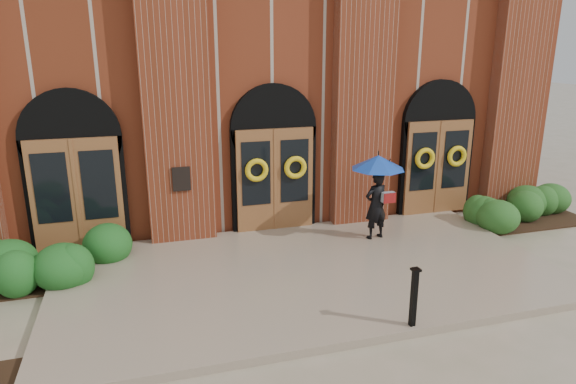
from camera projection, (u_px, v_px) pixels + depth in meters
name	position (u px, v px, depth m)	size (l,w,h in m)	color
ground	(310.00, 280.00, 10.36)	(90.00, 90.00, 0.00)	tan
landing	(308.00, 273.00, 10.47)	(10.00, 5.30, 0.15)	gray
church_building	(228.00, 76.00, 17.46)	(16.20, 12.53, 7.00)	maroon
man_with_umbrella	(377.00, 181.00, 11.79)	(1.47, 1.47, 2.00)	black
metal_post	(414.00, 296.00, 8.26)	(0.14, 0.14, 1.01)	black
hedge_wall_left	(35.00, 262.00, 10.19)	(3.28, 1.31, 0.84)	#1A4F1A
hedge_wall_right	(528.00, 208.00, 13.60)	(3.06, 1.22, 0.79)	#234F1C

